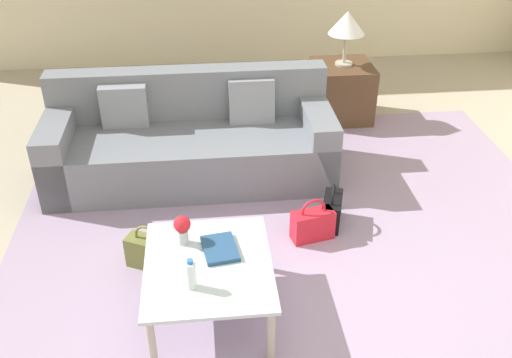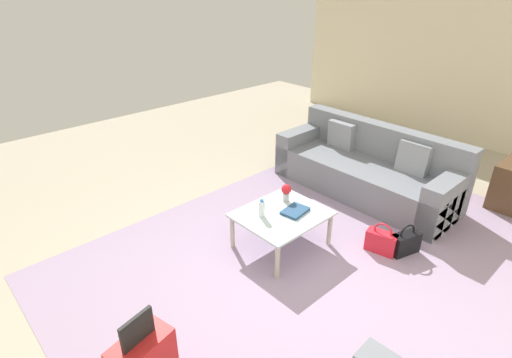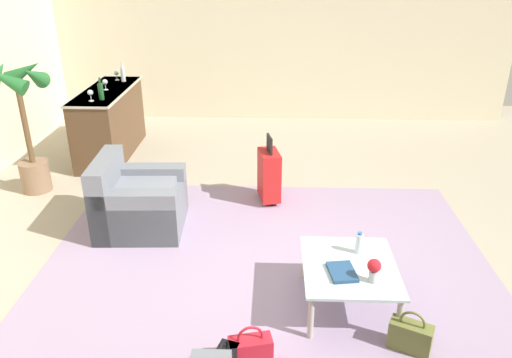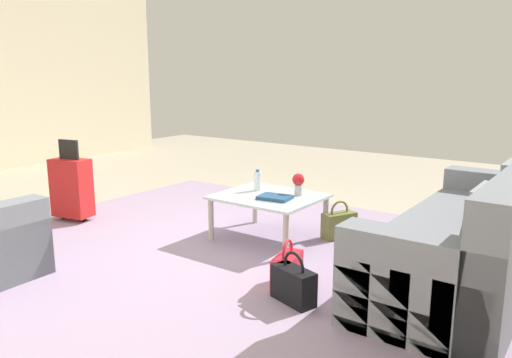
{
  "view_description": "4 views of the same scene",
  "coord_description": "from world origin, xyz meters",
  "px_view_note": "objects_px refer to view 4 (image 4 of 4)",
  "views": [
    {
      "loc": [
        2.31,
        -0.48,
        2.71
      ],
      "look_at": [
        -0.63,
        -0.18,
        0.87
      ],
      "focal_mm": 40.0,
      "sensor_mm": 36.0,
      "label": 1
    },
    {
      "loc": [
        2.25,
        1.97,
        2.66
      ],
      "look_at": [
        0.08,
        -0.38,
        1.04
      ],
      "focal_mm": 28.0,
      "sensor_mm": 36.0,
      "label": 2
    },
    {
      "loc": [
        -3.93,
        0.16,
        2.8
      ],
      "look_at": [
        -0.01,
        0.3,
        1.02
      ],
      "focal_mm": 35.0,
      "sensor_mm": 36.0,
      "label": 3
    },
    {
      "loc": [
        -2.9,
        3.15,
        1.5
      ],
      "look_at": [
        -0.63,
        0.02,
        0.69
      ],
      "focal_mm": 35.0,
      "sensor_mm": 36.0,
      "label": 4
    }
  ],
  "objects_px": {
    "suitcase_red": "(72,187)",
    "flower_vase": "(298,182)",
    "handbag_black": "(293,284)",
    "couch": "(480,242)",
    "water_bottle": "(258,181)",
    "handbag_red": "(287,270)",
    "handbag_olive": "(339,224)",
    "coffee_table": "(269,201)",
    "coffee_table_book": "(275,197)"
  },
  "relations": [
    {
      "from": "handbag_red",
      "to": "handbag_black",
      "type": "height_order",
      "value": "same"
    },
    {
      "from": "handbag_red",
      "to": "handbag_olive",
      "type": "distance_m",
      "value": 1.24
    },
    {
      "from": "coffee_table",
      "to": "handbag_olive",
      "type": "distance_m",
      "value": 0.7
    },
    {
      "from": "suitcase_red",
      "to": "flower_vase",
      "type": "bearing_deg",
      "value": -159.05
    },
    {
      "from": "coffee_table_book",
      "to": "suitcase_red",
      "type": "xyz_separation_m",
      "value": [
        2.12,
        0.62,
        -0.07
      ]
    },
    {
      "from": "coffee_table",
      "to": "handbag_red",
      "type": "distance_m",
      "value": 1.1
    },
    {
      "from": "water_bottle",
      "to": "handbag_red",
      "type": "xyz_separation_m",
      "value": [
        -0.91,
        0.9,
        -0.38
      ]
    },
    {
      "from": "flower_vase",
      "to": "water_bottle",
      "type": "bearing_deg",
      "value": 6.79
    },
    {
      "from": "suitcase_red",
      "to": "handbag_black",
      "type": "bearing_deg",
      "value": 174.25
    },
    {
      "from": "handbag_red",
      "to": "handbag_olive",
      "type": "bearing_deg",
      "value": -80.55
    },
    {
      "from": "handbag_black",
      "to": "handbag_red",
      "type": "bearing_deg",
      "value": -47.84
    },
    {
      "from": "water_bottle",
      "to": "flower_vase",
      "type": "bearing_deg",
      "value": -173.21
    },
    {
      "from": "handbag_black",
      "to": "coffee_table_book",
      "type": "bearing_deg",
      "value": -50.06
    },
    {
      "from": "couch",
      "to": "suitcase_red",
      "type": "bearing_deg",
      "value": 11.9
    },
    {
      "from": "water_bottle",
      "to": "coffee_table",
      "type": "bearing_deg",
      "value": 153.43
    },
    {
      "from": "couch",
      "to": "flower_vase",
      "type": "relative_size",
      "value": 11.99
    },
    {
      "from": "coffee_table_book",
      "to": "flower_vase",
      "type": "relative_size",
      "value": 1.37
    },
    {
      "from": "water_bottle",
      "to": "flower_vase",
      "type": "height_order",
      "value": "flower_vase"
    },
    {
      "from": "coffee_table_book",
      "to": "handbag_olive",
      "type": "height_order",
      "value": "coffee_table_book"
    },
    {
      "from": "flower_vase",
      "to": "handbag_red",
      "type": "distance_m",
      "value": 1.15
    },
    {
      "from": "suitcase_red",
      "to": "handbag_black",
      "type": "height_order",
      "value": "suitcase_red"
    },
    {
      "from": "coffee_table",
      "to": "suitcase_red",
      "type": "height_order",
      "value": "suitcase_red"
    },
    {
      "from": "coffee_table",
      "to": "handbag_red",
      "type": "xyz_separation_m",
      "value": [
        -0.71,
        0.8,
        -0.24
      ]
    },
    {
      "from": "coffee_table_book",
      "to": "handbag_red",
      "type": "height_order",
      "value": "coffee_table_book"
    },
    {
      "from": "handbag_black",
      "to": "flower_vase",
      "type": "bearing_deg",
      "value": -59.85
    },
    {
      "from": "water_bottle",
      "to": "handbag_olive",
      "type": "height_order",
      "value": "water_bottle"
    },
    {
      "from": "flower_vase",
      "to": "handbag_red",
      "type": "relative_size",
      "value": 0.57
    },
    {
      "from": "coffee_table",
      "to": "water_bottle",
      "type": "bearing_deg",
      "value": -26.57
    },
    {
      "from": "couch",
      "to": "coffee_table",
      "type": "distance_m",
      "value": 1.8
    },
    {
      "from": "flower_vase",
      "to": "handbag_black",
      "type": "bearing_deg",
      "value": 120.15
    },
    {
      "from": "water_bottle",
      "to": "coffee_table_book",
      "type": "relative_size",
      "value": 0.73
    },
    {
      "from": "couch",
      "to": "handbag_black",
      "type": "height_order",
      "value": "couch"
    },
    {
      "from": "flower_vase",
      "to": "handbag_olive",
      "type": "distance_m",
      "value": 0.57
    },
    {
      "from": "couch",
      "to": "handbag_red",
      "type": "height_order",
      "value": "couch"
    },
    {
      "from": "flower_vase",
      "to": "coffee_table",
      "type": "bearing_deg",
      "value": 34.29
    },
    {
      "from": "couch",
      "to": "handbag_olive",
      "type": "distance_m",
      "value": 1.34
    },
    {
      "from": "coffee_table_book",
      "to": "handbag_red",
      "type": "bearing_deg",
      "value": 120.88
    },
    {
      "from": "water_bottle",
      "to": "handbag_red",
      "type": "distance_m",
      "value": 1.34
    },
    {
      "from": "coffee_table",
      "to": "water_bottle",
      "type": "height_order",
      "value": "water_bottle"
    },
    {
      "from": "coffee_table",
      "to": "coffee_table_book",
      "type": "distance_m",
      "value": 0.16
    },
    {
      "from": "water_bottle",
      "to": "handbag_black",
      "type": "distance_m",
      "value": 1.58
    },
    {
      "from": "couch",
      "to": "handbag_olive",
      "type": "relative_size",
      "value": 6.87
    },
    {
      "from": "flower_vase",
      "to": "handbag_red",
      "type": "bearing_deg",
      "value": 117.34
    },
    {
      "from": "water_bottle",
      "to": "handbag_olive",
      "type": "xyz_separation_m",
      "value": [
        -0.71,
        -0.32,
        -0.38
      ]
    },
    {
      "from": "coffee_table_book",
      "to": "handbag_black",
      "type": "distance_m",
      "value": 1.23
    },
    {
      "from": "coffee_table_book",
      "to": "suitcase_red",
      "type": "bearing_deg",
      "value": 7.84
    },
    {
      "from": "handbag_black",
      "to": "water_bottle",
      "type": "bearing_deg",
      "value": -45.21
    },
    {
      "from": "suitcase_red",
      "to": "water_bottle",
      "type": "bearing_deg",
      "value": -156.04
    },
    {
      "from": "couch",
      "to": "handbag_black",
      "type": "distance_m",
      "value": 1.43
    },
    {
      "from": "flower_vase",
      "to": "suitcase_red",
      "type": "relative_size",
      "value": 0.24
    }
  ]
}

